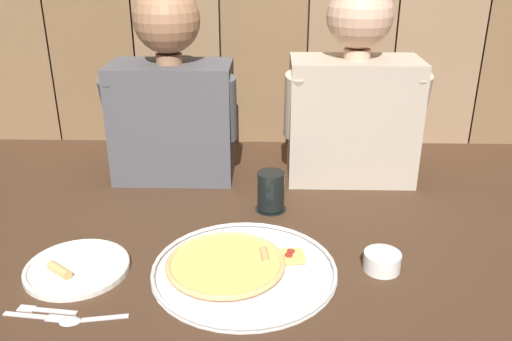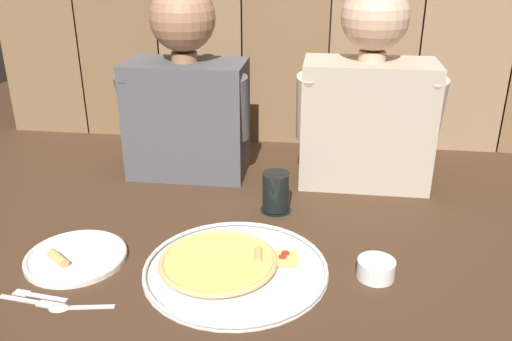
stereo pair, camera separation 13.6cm
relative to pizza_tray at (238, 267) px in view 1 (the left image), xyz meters
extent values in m
plane|color=#422B1C|center=(0.05, 0.08, -0.01)|extent=(3.20, 3.20, 0.00)
cylinder|color=silver|center=(0.02, -0.01, -0.01)|extent=(0.43, 0.43, 0.01)
torus|color=silver|center=(0.02, -0.01, 0.00)|extent=(0.43, 0.43, 0.01)
cylinder|color=#B23823|center=(-0.03, 0.01, 0.00)|extent=(0.28, 0.28, 0.00)
cylinder|color=#EFC660|center=(-0.03, 0.01, 0.00)|extent=(0.27, 0.27, 0.01)
torus|color=tan|center=(-0.03, 0.01, 0.00)|extent=(0.28, 0.28, 0.01)
cube|color=#EFC660|center=(0.11, 0.05, 0.00)|extent=(0.10, 0.07, 0.01)
cylinder|color=tan|center=(0.06, 0.04, 0.01)|extent=(0.03, 0.06, 0.02)
cylinder|color=#A3281E|center=(0.12, 0.04, 0.01)|extent=(0.02, 0.02, 0.00)
cylinder|color=#A3281E|center=(0.13, 0.06, 0.01)|extent=(0.02, 0.02, 0.00)
cylinder|color=white|center=(-0.38, -0.01, 0.00)|extent=(0.24, 0.24, 0.01)
torus|color=white|center=(-0.38, -0.01, 0.00)|extent=(0.24, 0.24, 0.01)
cylinder|color=tan|center=(-0.41, -0.04, 0.01)|extent=(0.07, 0.06, 0.02)
cylinder|color=black|center=(0.08, 0.32, -0.01)|extent=(0.09, 0.09, 0.01)
cylinder|color=black|center=(0.08, 0.32, 0.05)|extent=(0.08, 0.08, 0.11)
cylinder|color=white|center=(0.34, 0.01, 0.01)|extent=(0.09, 0.09, 0.04)
cylinder|color=#B23823|center=(0.34, 0.01, 0.02)|extent=(0.07, 0.07, 0.02)
cube|color=silver|center=(-0.37, -0.16, -0.01)|extent=(0.10, 0.02, 0.01)
cube|color=silver|center=(-0.44, -0.16, -0.01)|extent=(0.04, 0.02, 0.01)
cube|color=silver|center=(-0.43, -0.18, -0.01)|extent=(0.10, 0.02, 0.01)
cube|color=silver|center=(-0.35, -0.19, -0.01)|extent=(0.06, 0.03, 0.00)
cube|color=silver|center=(-0.26, -0.18, -0.01)|extent=(0.10, 0.03, 0.01)
ellipsoid|color=silver|center=(-0.33, -0.19, -0.01)|extent=(0.05, 0.04, 0.01)
cube|color=#4C4C51|center=(-0.24, 0.56, 0.18)|extent=(0.38, 0.21, 0.37)
cylinder|color=#9E7051|center=(-0.24, 0.56, 0.38)|extent=(0.08, 0.08, 0.03)
sphere|color=#9E7051|center=(-0.24, 0.56, 0.49)|extent=(0.20, 0.20, 0.20)
sphere|color=black|center=(-0.24, 0.57, 0.51)|extent=(0.18, 0.18, 0.18)
cylinder|color=#4C4C51|center=(-0.40, 0.52, 0.23)|extent=(0.08, 0.13, 0.22)
cylinder|color=#4C4C51|center=(-0.07, 0.52, 0.23)|extent=(0.08, 0.11, 0.21)
cube|color=#B2A38E|center=(0.33, 0.56, 0.18)|extent=(0.40, 0.21, 0.39)
cylinder|color=#DBAD8E|center=(0.33, 0.56, 0.39)|extent=(0.08, 0.08, 0.03)
sphere|color=#DBAD8E|center=(0.33, 0.56, 0.51)|extent=(0.20, 0.20, 0.20)
sphere|color=black|center=(0.33, 0.57, 0.52)|extent=(0.18, 0.18, 0.18)
cylinder|color=#B2A38E|center=(0.15, 0.52, 0.24)|extent=(0.08, 0.13, 0.23)
cylinder|color=#B2A38E|center=(0.51, 0.52, 0.24)|extent=(0.08, 0.13, 0.23)
camera|label=1|loc=(0.07, -1.07, 0.71)|focal=37.77mm
camera|label=2|loc=(0.21, -1.06, 0.71)|focal=37.77mm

